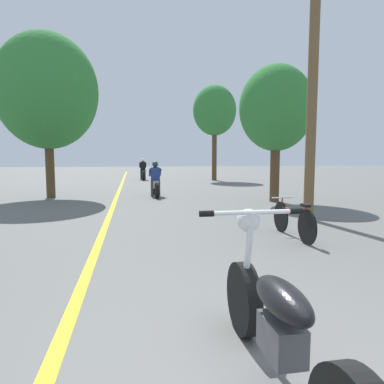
# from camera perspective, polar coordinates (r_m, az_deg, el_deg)

# --- Properties ---
(lane_stripe_center) EXTENTS (0.14, 48.00, 0.01)m
(lane_stripe_center) POSITION_cam_1_polar(r_m,az_deg,el_deg) (14.04, -12.36, -0.57)
(lane_stripe_center) COLOR yellow
(lane_stripe_center) RESTS_ON ground
(utility_pole) EXTENTS (1.10, 0.24, 7.21)m
(utility_pole) POSITION_cam_1_polar(r_m,az_deg,el_deg) (9.04, 19.55, 19.43)
(utility_pole) COLOR brown
(utility_pole) RESTS_ON ground
(roadside_tree_right_near) EXTENTS (2.52, 2.27, 4.64)m
(roadside_tree_right_near) POSITION_cam_1_polar(r_m,az_deg,el_deg) (12.22, 13.87, 13.31)
(roadside_tree_right_near) COLOR #513A23
(roadside_tree_right_near) RESTS_ON ground
(roadside_tree_right_far) EXTENTS (2.88, 2.59, 6.31)m
(roadside_tree_right_far) POSITION_cam_1_polar(r_m,az_deg,el_deg) (23.36, 3.79, 13.33)
(roadside_tree_right_far) COLOR #513A23
(roadside_tree_right_far) RESTS_ON ground
(roadside_tree_left) EXTENTS (3.70, 3.33, 6.09)m
(roadside_tree_left) POSITION_cam_1_polar(r_m,az_deg,el_deg) (14.18, -23.03, 15.18)
(roadside_tree_left) COLOR #513A23
(roadside_tree_left) RESTS_ON ground
(motorcycle_foreground) EXTENTS (0.84, 2.11, 1.10)m
(motorcycle_foreground) POSITION_cam_1_polar(r_m,az_deg,el_deg) (2.44, 14.22, -20.60)
(motorcycle_foreground) COLOR black
(motorcycle_foreground) RESTS_ON ground
(motorcycle_rider_lead) EXTENTS (0.50, 2.08, 1.38)m
(motorcycle_rider_lead) POSITION_cam_1_polar(r_m,az_deg,el_deg) (13.47, -6.12, 1.50)
(motorcycle_rider_lead) COLOR black
(motorcycle_rider_lead) RESTS_ON ground
(motorcycle_rider_far) EXTENTS (0.50, 2.16, 1.46)m
(motorcycle_rider_far) POSITION_cam_1_polar(r_m,az_deg,el_deg) (23.79, -8.18, 3.33)
(motorcycle_rider_far) COLOR black
(motorcycle_rider_far) RESTS_ON ground
(bicycle_parked) EXTENTS (0.44, 1.68, 0.72)m
(bicycle_parked) POSITION_cam_1_polar(r_m,az_deg,el_deg) (6.71, 16.50, -4.53)
(bicycle_parked) COLOR black
(bicycle_parked) RESTS_ON ground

